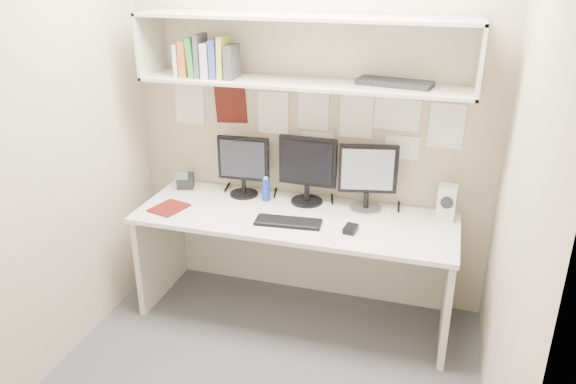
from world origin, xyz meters
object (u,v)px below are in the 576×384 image
(desk, at_px, (295,265))
(desk_phone, at_px, (185,181))
(monitor_center, at_px, (308,167))
(monitor_right, at_px, (368,174))
(maroon_notebook, at_px, (169,208))
(speaker, at_px, (447,202))
(monitor_left, at_px, (243,163))
(keyboard, at_px, (288,222))

(desk, xyz_separation_m, desk_phone, (-0.86, 0.21, 0.42))
(desk, distance_m, desk_phone, 0.98)
(monitor_center, height_order, monitor_right, monitor_center)
(monitor_center, bearing_deg, maroon_notebook, -153.80)
(monitor_center, relative_size, speaker, 2.03)
(monitor_center, height_order, speaker, monitor_center)
(monitor_center, bearing_deg, desk, -92.46)
(monitor_left, height_order, monitor_right, monitor_right)
(desk, distance_m, speaker, 1.04)
(monitor_left, xyz_separation_m, keyboard, (0.42, -0.35, -0.22))
(desk, xyz_separation_m, speaker, (0.90, 0.21, 0.47))
(monitor_center, bearing_deg, desk_phone, -176.99)
(monitor_left, bearing_deg, monitor_right, -3.08)
(maroon_notebook, bearing_deg, desk_phone, 114.04)
(monitor_left, bearing_deg, desk_phone, 177.99)
(desk, height_order, speaker, speaker)
(speaker, bearing_deg, monitor_right, -176.74)
(desk, bearing_deg, monitor_center, 85.05)
(monitor_right, bearing_deg, speaker, -12.37)
(desk, bearing_deg, monitor_right, 28.20)
(desk, bearing_deg, desk_phone, 166.16)
(monitor_left, height_order, maroon_notebook, monitor_left)
(speaker, bearing_deg, desk_phone, -175.90)
(monitor_right, xyz_separation_m, maroon_notebook, (-1.21, -0.36, -0.23))
(keyboard, relative_size, speaker, 1.84)
(desk, relative_size, monitor_right, 4.67)
(desk, relative_size, maroon_notebook, 8.95)
(maroon_notebook, bearing_deg, monitor_center, 39.03)
(monitor_left, xyz_separation_m, desk_phone, (-0.44, -0.01, -0.17))
(monitor_left, distance_m, speaker, 1.33)
(desk, bearing_deg, speaker, 13.23)
(monitor_center, bearing_deg, monitor_left, -177.52)
(desk, height_order, monitor_right, monitor_right)
(monitor_center, relative_size, desk_phone, 3.24)
(speaker, xyz_separation_m, desk_phone, (-1.76, -0.00, -0.06))
(monitor_center, distance_m, monitor_right, 0.39)
(monitor_center, distance_m, desk_phone, 0.90)
(monitor_left, relative_size, monitor_right, 0.95)
(speaker, bearing_deg, keyboard, -155.18)
(desk, relative_size, keyboard, 4.97)
(monitor_right, xyz_separation_m, desk_phone, (-1.27, -0.01, -0.18))
(monitor_left, xyz_separation_m, maroon_notebook, (-0.38, -0.36, -0.22))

